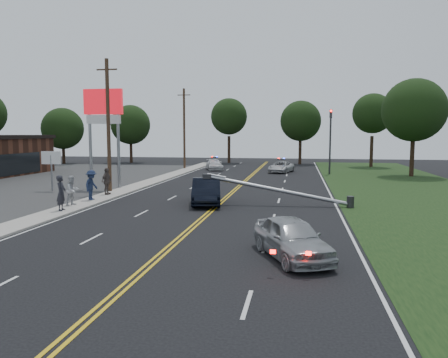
% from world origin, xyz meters
% --- Properties ---
extents(ground, '(120.00, 120.00, 0.00)m').
position_xyz_m(ground, '(0.00, 0.00, 0.00)').
color(ground, black).
rests_on(ground, ground).
extents(sidewalk, '(1.80, 70.00, 0.12)m').
position_xyz_m(sidewalk, '(-8.40, 10.00, 0.06)').
color(sidewalk, '#A19C92').
rests_on(sidewalk, ground).
extents(grass_verge, '(12.00, 80.00, 0.01)m').
position_xyz_m(grass_verge, '(13.50, 10.00, 0.01)').
color(grass_verge, black).
rests_on(grass_verge, ground).
extents(centerline_yellow, '(0.36, 80.00, 0.00)m').
position_xyz_m(centerline_yellow, '(0.00, 10.00, 0.01)').
color(centerline_yellow, gold).
rests_on(centerline_yellow, ground).
extents(pylon_sign, '(3.20, 0.35, 8.00)m').
position_xyz_m(pylon_sign, '(-10.50, 14.00, 6.00)').
color(pylon_sign, gray).
rests_on(pylon_sign, ground).
extents(small_sign, '(1.60, 0.14, 3.10)m').
position_xyz_m(small_sign, '(-14.00, 12.00, 2.33)').
color(small_sign, gray).
rests_on(small_sign, ground).
extents(traffic_signal, '(0.28, 0.41, 7.05)m').
position_xyz_m(traffic_signal, '(8.30, 30.00, 4.21)').
color(traffic_signal, '#2D2D30').
rests_on(traffic_signal, ground).
extents(fallen_streetlight, '(9.36, 0.44, 1.91)m').
position_xyz_m(fallen_streetlight, '(4.19, 8.00, 0.92)').
color(fallen_streetlight, '#2D2D30').
rests_on(fallen_streetlight, ground).
extents(utility_pole_mid, '(1.60, 0.28, 10.00)m').
position_xyz_m(utility_pole_mid, '(-9.20, 12.00, 5.08)').
color(utility_pole_mid, '#382619').
rests_on(utility_pole_mid, ground).
extents(utility_pole_far, '(1.60, 0.28, 10.00)m').
position_xyz_m(utility_pole_far, '(-9.20, 34.00, 5.08)').
color(utility_pole_far, '#382619').
rests_on(utility_pole_far, ground).
extents(tree_4, '(6.07, 6.07, 8.22)m').
position_xyz_m(tree_4, '(-29.50, 40.71, 5.18)').
color(tree_4, black).
rests_on(tree_4, ground).
extents(tree_5, '(5.97, 5.97, 8.78)m').
position_xyz_m(tree_5, '(-20.43, 44.46, 5.78)').
color(tree_5, black).
rests_on(tree_5, ground).
extents(tree_6, '(5.47, 5.47, 9.74)m').
position_xyz_m(tree_6, '(-5.54, 46.40, 6.98)').
color(tree_6, black).
rests_on(tree_6, ground).
extents(tree_7, '(5.86, 5.86, 9.20)m').
position_xyz_m(tree_7, '(5.11, 45.66, 6.26)').
color(tree_7, black).
rests_on(tree_7, ground).
extents(tree_8, '(5.30, 5.30, 9.76)m').
position_xyz_m(tree_8, '(14.52, 41.87, 7.08)').
color(tree_8, black).
rests_on(tree_8, ground).
extents(tree_9, '(6.50, 6.50, 10.12)m').
position_xyz_m(tree_9, '(16.62, 29.16, 6.86)').
color(tree_9, black).
rests_on(tree_9, ground).
extents(crashed_sedan, '(2.69, 5.22, 1.64)m').
position_xyz_m(crashed_sedan, '(-0.81, 7.91, 0.82)').
color(crashed_sedan, black).
rests_on(crashed_sedan, ground).
extents(waiting_sedan, '(3.39, 4.71, 1.49)m').
position_xyz_m(waiting_sedan, '(4.77, -3.47, 0.74)').
color(waiting_sedan, '#9EA1A6').
rests_on(waiting_sedan, ground).
extents(emergency_a, '(3.19, 4.91, 1.26)m').
position_xyz_m(emergency_a, '(2.97, 31.28, 0.63)').
color(emergency_a, silver).
rests_on(emergency_a, ground).
extents(emergency_b, '(3.05, 4.66, 1.26)m').
position_xyz_m(emergency_b, '(-5.26, 33.43, 0.63)').
color(emergency_b, silver).
rests_on(emergency_b, ground).
extents(bystander_a, '(0.59, 0.80, 2.01)m').
position_xyz_m(bystander_a, '(-8.29, 3.54, 1.13)').
color(bystander_a, '#24242B').
rests_on(bystander_a, sidewalk).
extents(bystander_b, '(0.94, 1.06, 1.81)m').
position_xyz_m(bystander_b, '(-8.62, 5.38, 1.02)').
color(bystander_b, '#B7B8BC').
rests_on(bystander_b, sidewalk).
extents(bystander_c, '(0.77, 1.29, 1.97)m').
position_xyz_m(bystander_c, '(-8.46, 7.54, 1.11)').
color(bystander_c, '#1A2542').
rests_on(bystander_c, sidewalk).
extents(bystander_d, '(0.60, 1.18, 1.93)m').
position_xyz_m(bystander_d, '(-8.56, 10.06, 1.09)').
color(bystander_d, '#574A46').
rests_on(bystander_d, sidewalk).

